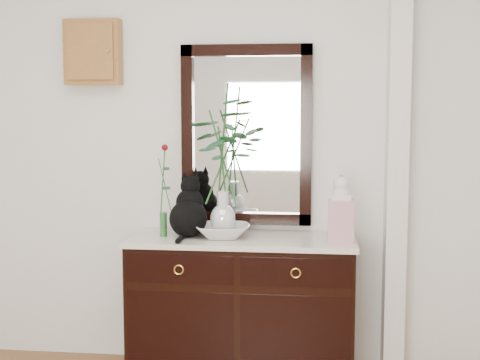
# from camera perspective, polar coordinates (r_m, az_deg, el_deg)

# --- Properties ---
(wall_back) EXTENTS (3.60, 0.04, 2.70)m
(wall_back) POSITION_cam_1_polar(r_m,az_deg,el_deg) (4.13, -0.82, 2.60)
(wall_back) COLOR silver
(wall_back) RESTS_ON ground
(pilaster) EXTENTS (0.12, 0.20, 2.70)m
(pilaster) POSITION_cam_1_polar(r_m,az_deg,el_deg) (4.04, 13.24, 2.36)
(pilaster) COLOR silver
(pilaster) RESTS_ON ground
(sideboard) EXTENTS (1.33, 0.52, 0.82)m
(sideboard) POSITION_cam_1_polar(r_m,az_deg,el_deg) (4.02, 0.17, -10.18)
(sideboard) COLOR black
(sideboard) RESTS_ON ground
(wall_mirror) EXTENTS (0.80, 0.06, 1.10)m
(wall_mirror) POSITION_cam_1_polar(r_m,az_deg,el_deg) (4.10, 0.54, 3.83)
(wall_mirror) COLOR black
(wall_mirror) RESTS_ON wall_back
(key_cabinet) EXTENTS (0.35, 0.10, 0.40)m
(key_cabinet) POSITION_cam_1_polar(r_m,az_deg,el_deg) (4.29, -12.43, 10.60)
(key_cabinet) COLOR brown
(key_cabinet) RESTS_ON wall_back
(cat) EXTENTS (0.26, 0.32, 0.36)m
(cat) POSITION_cam_1_polar(r_m,az_deg,el_deg) (3.95, -4.44, -2.23)
(cat) COLOR black
(cat) RESTS_ON sideboard
(lotus_bowl) EXTENTS (0.34, 0.34, 0.08)m
(lotus_bowl) POSITION_cam_1_polar(r_m,az_deg,el_deg) (3.92, -1.47, -4.38)
(lotus_bowl) COLOR silver
(lotus_bowl) RESTS_ON sideboard
(vase_branches) EXTENTS (0.46, 0.46, 0.89)m
(vase_branches) POSITION_cam_1_polar(r_m,az_deg,el_deg) (3.87, -1.49, 1.85)
(vase_branches) COLOR silver
(vase_branches) RESTS_ON lotus_bowl
(bud_vase_rose) EXTENTS (0.08, 0.08, 0.56)m
(bud_vase_rose) POSITION_cam_1_polar(r_m,az_deg,el_deg) (3.95, -6.59, -0.83)
(bud_vase_rose) COLOR #2C672E
(bud_vase_rose) RESTS_ON sideboard
(ginger_jar) EXTENTS (0.14, 0.14, 0.38)m
(ginger_jar) POSITION_cam_1_polar(r_m,az_deg,el_deg) (3.82, 8.60, -2.40)
(ginger_jar) COLOR white
(ginger_jar) RESTS_ON sideboard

